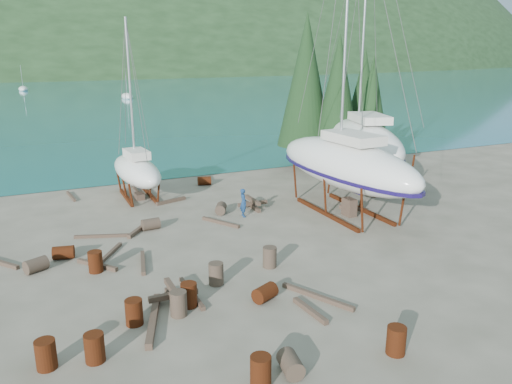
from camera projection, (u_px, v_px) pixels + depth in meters
name	position (u px, v px, depth m)	size (l,w,h in m)	color
ground	(246.00, 257.00, 21.90)	(600.00, 600.00, 0.00)	#595446
bay_water	(35.00, 67.00, 297.34)	(700.00, 700.00, 0.00)	#175B74
far_hill	(35.00, 66.00, 301.71)	(800.00, 360.00, 110.00)	#1D3319
far_house_right	(125.00, 67.00, 199.30)	(6.60, 5.60, 5.60)	beige
cypress_near_right	(338.00, 94.00, 35.84)	(3.60, 3.60, 10.00)	black
cypress_mid_right	(371.00, 108.00, 34.94)	(3.06, 3.06, 8.50)	black
cypress_back_left	(306.00, 80.00, 36.75)	(4.14, 4.14, 11.50)	black
cypress_far_right	(363.00, 99.00, 38.08)	(3.24, 3.24, 9.00)	black
moored_boat_mid	(127.00, 96.00, 95.77)	(2.00, 5.00, 6.05)	white
moored_boat_far	(23.00, 89.00, 114.76)	(2.00, 5.00, 6.05)	white
large_sailboat_near	(346.00, 164.00, 27.15)	(3.93, 11.31, 17.55)	white
large_sailboat_far	(363.00, 141.00, 33.26)	(6.60, 12.00, 18.22)	white
small_sailboat_shore	(137.00, 170.00, 30.34)	(2.70, 6.80, 10.61)	white
worker	(243.00, 203.00, 27.11)	(0.57, 0.38, 1.58)	navy
drum_0	(46.00, 354.00, 14.12)	(0.58, 0.58, 0.88)	#56250E
drum_1	(291.00, 364.00, 13.93)	(0.58, 0.58, 0.88)	#2D2823
drum_2	(64.00, 253.00, 21.66)	(0.58, 0.58, 0.88)	#56250E
drum_3	(261.00, 371.00, 13.39)	(0.58, 0.58, 0.88)	#56250E
drum_4	(204.00, 181.00, 33.69)	(0.58, 0.58, 0.88)	#56250E
drum_5	(216.00, 274.00, 19.25)	(0.58, 0.58, 0.88)	#2D2823
drum_7	(396.00, 340.00, 14.81)	(0.58, 0.58, 0.88)	#56250E
drum_8	(95.00, 262.00, 20.35)	(0.58, 0.58, 0.88)	#56250E
drum_9	(151.00, 224.00, 25.24)	(0.58, 0.58, 0.88)	#2D2823
drum_10	(134.00, 312.00, 16.42)	(0.58, 0.58, 0.88)	#56250E
drum_11	(221.00, 208.00, 27.76)	(0.58, 0.58, 0.88)	#2D2823
drum_12	(265.00, 293.00, 18.04)	(0.58, 0.58, 0.88)	#56250E
drum_13	(95.00, 348.00, 14.44)	(0.58, 0.58, 0.88)	#56250E
drum_14	(189.00, 295.00, 17.58)	(0.58, 0.58, 0.88)	#56250E
drum_15	(36.00, 265.00, 20.40)	(0.58, 0.58, 0.88)	#2D2823
drum_16	(179.00, 304.00, 16.97)	(0.58, 0.58, 0.88)	#2D2823
drum_17	(270.00, 257.00, 20.81)	(0.58, 0.58, 0.88)	#2D2823
timber_0	(71.00, 196.00, 30.88)	(0.14, 2.22, 0.14)	#4F3B2D
timber_1	(353.00, 208.00, 28.42)	(0.19, 1.59, 0.19)	#4F3B2D
timber_3	(192.00, 293.00, 18.49)	(0.15, 2.66, 0.15)	#4F3B2D
timber_4	(97.00, 265.00, 20.90)	(0.17, 2.13, 0.17)	#4F3B2D
timber_5	(317.00, 296.00, 18.22)	(0.16, 3.05, 0.16)	#4F3B2D
timber_6	(171.00, 201.00, 29.82)	(0.19, 1.98, 0.19)	#4F3B2D
timber_7	(310.00, 311.00, 17.21)	(0.17, 1.88, 0.17)	#4F3B2D
timber_8	(139.00, 229.00, 25.06)	(0.19, 2.23, 0.19)	#4F3B2D
timber_9	(136.00, 190.00, 32.32)	(0.15, 2.23, 0.15)	#4F3B2D
timber_10	(221.00, 222.00, 26.13)	(0.16, 2.44, 0.16)	#4F3B2D
timber_11	(110.00, 254.00, 22.10)	(0.15, 2.34, 0.15)	#4F3B2D
timber_12	(143.00, 263.00, 21.14)	(0.17, 2.31, 0.17)	#4F3B2D
timber_15	(102.00, 236.00, 24.21)	(0.15, 2.67, 0.15)	#4F3B2D
timber_16	(153.00, 320.00, 16.59)	(0.23, 3.27, 0.23)	#4F3B2D
timber_17	(0.00, 262.00, 21.16)	(0.16, 2.30, 0.16)	#4F3B2D
timber_pile_fore	(173.00, 295.00, 17.85)	(1.80, 1.80, 0.60)	#4F3B2D
timber_pile_aft	(253.00, 203.00, 28.62)	(1.80, 1.80, 0.60)	#4F3B2D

